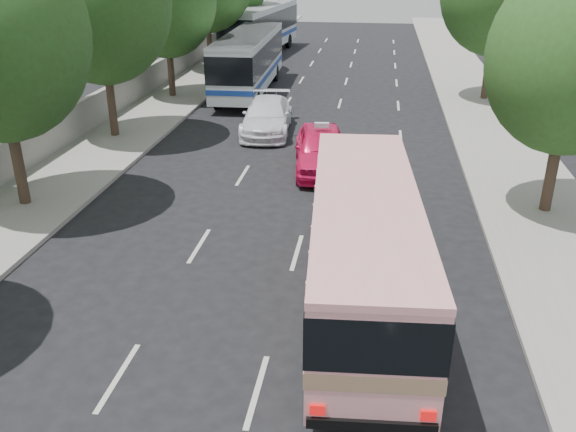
% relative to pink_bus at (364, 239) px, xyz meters
% --- Properties ---
extents(ground, '(120.00, 120.00, 0.00)m').
position_rel_pink_bus_xyz_m(ground, '(-2.92, -1.39, -1.86)').
color(ground, black).
rests_on(ground, ground).
extents(sidewalk_left, '(4.00, 90.00, 0.15)m').
position_rel_pink_bus_xyz_m(sidewalk_left, '(-11.42, 18.61, -1.78)').
color(sidewalk_left, '#9E998E').
rests_on(sidewalk_left, ground).
extents(sidewalk_right, '(4.00, 90.00, 0.12)m').
position_rel_pink_bus_xyz_m(sidewalk_right, '(5.58, 18.61, -1.80)').
color(sidewalk_right, '#9E998E').
rests_on(sidewalk_right, ground).
extents(low_wall, '(0.30, 90.00, 1.50)m').
position_rel_pink_bus_xyz_m(low_wall, '(-13.22, 18.61, -0.96)').
color(low_wall, '#9E998E').
rests_on(low_wall, sidewalk_left).
extents(pink_bus, '(3.04, 9.50, 2.98)m').
position_rel_pink_bus_xyz_m(pink_bus, '(0.00, 0.00, 0.00)').
color(pink_bus, pink).
rests_on(pink_bus, ground).
extents(pink_taxi, '(2.64, 5.23, 1.71)m').
position_rel_pink_bus_xyz_m(pink_taxi, '(-1.92, 9.70, -1.00)').
color(pink_taxi, '#EF1458').
rests_on(pink_taxi, ground).
extents(white_pickup, '(2.57, 5.44, 1.53)m').
position_rel_pink_bus_xyz_m(white_pickup, '(-4.92, 14.51, -1.09)').
color(white_pickup, white).
rests_on(white_pickup, ground).
extents(tour_coach_front, '(2.76, 11.40, 3.39)m').
position_rel_pink_bus_xyz_m(tour_coach_front, '(-7.42, 22.53, 0.18)').
color(tour_coach_front, silver).
rests_on(tour_coach_front, ground).
extents(tour_coach_rear, '(4.05, 12.74, 3.75)m').
position_rel_pink_bus_xyz_m(tour_coach_rear, '(-9.22, 35.91, 0.40)').
color(tour_coach_rear, silver).
rests_on(tour_coach_rear, ground).
extents(taxi_roof_sign, '(0.57, 0.25, 0.18)m').
position_rel_pink_bus_xyz_m(taxi_roof_sign, '(-1.92, 9.70, -0.06)').
color(taxi_roof_sign, silver).
rests_on(taxi_roof_sign, pink_taxi).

